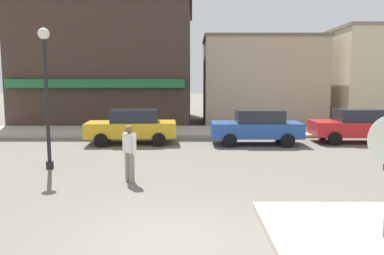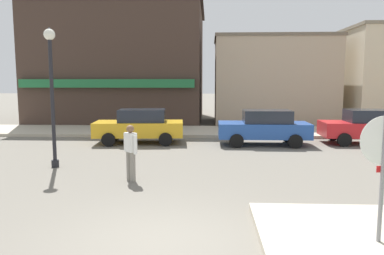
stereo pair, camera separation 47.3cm
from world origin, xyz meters
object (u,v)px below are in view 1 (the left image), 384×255
lamp_post (47,77)px  parked_car_third (358,125)px  parked_car_second (258,126)px  parked_car_nearest (134,126)px  pedestrian_crossing_near (131,152)px

lamp_post → parked_car_third: (12.27, 5.25, -2.15)m
lamp_post → parked_car_third: bearing=23.1°
parked_car_second → parked_car_nearest: bearing=178.2°
parked_car_second → parked_car_third: same height
parked_car_second → lamp_post: bearing=-147.8°
lamp_post → pedestrian_crossing_near: 3.90m
lamp_post → parked_car_second: size_ratio=1.13×
parked_car_nearest → parked_car_second: size_ratio=1.03×
parked_car_third → parked_car_second: bearing=-173.9°
parked_car_nearest → parked_car_third: 10.36m
parked_car_nearest → pedestrian_crossing_near: pedestrian_crossing_near is taller
parked_car_nearest → parked_car_second: 5.63m
lamp_post → parked_car_third: lamp_post is taller
parked_car_third → pedestrian_crossing_near: 11.62m
parked_car_second → parked_car_third: size_ratio=0.99×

